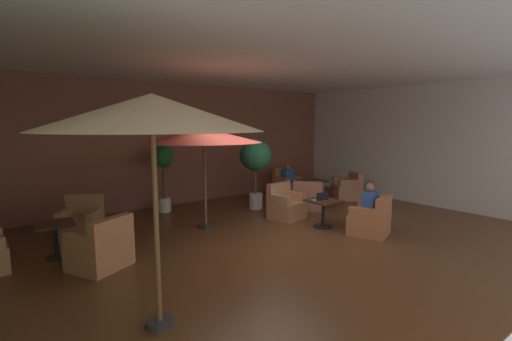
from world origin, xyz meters
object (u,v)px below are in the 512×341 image
Objects in this scene: armchair_front_left_north at (286,206)px; cafe_table_mid_center at (313,185)px; potted_tree_left_corner at (256,159)px; potted_tree_mid_left at (163,166)px; armchair_mid_center_south at (286,186)px; patron_by_window at (370,201)px; armchair_front_right_north at (81,223)px; patio_umbrella_center_beige at (152,114)px; open_laptop at (321,198)px; armchair_mid_center_east at (347,189)px; armchair_front_left_east at (371,220)px; armchair_mid_center_north at (309,198)px; iced_drink_cup at (320,197)px; cafe_table_front_left at (323,207)px; cafe_table_front_right at (55,232)px; patron_blue_shirt at (288,175)px; armchair_front_right_south at (101,249)px; patio_umbrella_tall_red at (204,136)px.

cafe_table_mid_center is (2.11, 1.09, 0.17)m from armchair_front_left_north.
potted_tree_mid_left is at bearing 151.41° from potted_tree_left_corner.
patron_by_window is (-1.50, -4.32, 0.42)m from armchair_mid_center_south.
armchair_front_right_north is 0.38× the size of patio_umbrella_center_beige.
armchair_front_left_north is 2.56× the size of open_laptop.
patio_umbrella_center_beige is (-7.53, -3.26, 2.16)m from armchair_mid_center_east.
armchair_front_left_north is 2.19m from armchair_front_left_east.
armchair_mid_center_south reaches higher than armchair_mid_center_north.
patio_umbrella_center_beige reaches higher than armchair_mid_center_south.
open_laptop is (0.10, -1.08, 0.36)m from armchair_front_left_north.
armchair_front_left_east reaches higher than iced_drink_cup.
armchair_mid_center_east is at bearing 46.08° from armchair_front_left_east.
armchair_mid_center_east is 8.48m from patio_umbrella_center_beige.
armchair_mid_center_south is (2.04, 2.24, -0.01)m from armchair_front_left_north.
potted_tree_mid_left is at bearing 124.01° from iced_drink_cup.
cafe_table_front_left is at bearing 108.99° from armchair_front_left_east.
iced_drink_cup is (-0.36, 1.09, -0.05)m from patron_by_window.
potted_tree_left_corner is (-3.09, 0.75, 1.09)m from armchair_mid_center_east.
armchair_front_left_north reaches higher than cafe_table_front_right.
armchair_front_left_east is 3.63m from potted_tree_left_corner.
open_laptop is (-1.94, -3.27, 0.01)m from patron_blue_shirt.
potted_tree_left_corner is at bearing 93.97° from cafe_table_front_left.
patron_by_window is at bearing 108.99° from armchair_front_left_east.
patio_umbrella_center_beige reaches higher than armchair_front_right_south.
cafe_table_front_left is at bearing -124.74° from armchair_mid_center_north.
cafe_table_front_left is at bearing -28.31° from armchair_front_right_north.
cafe_table_mid_center is 1.16m from armchair_mid_center_east.
cafe_table_front_left is 0.24m from open_laptop.
cafe_table_front_left is at bearing -119.08° from armchair_mid_center_south.
armchair_front_right_south reaches higher than armchair_front_left_east.
armchair_mid_center_north is at bearing -114.07° from armchair_mid_center_south.
potted_tree_mid_left reaches higher than patron_blue_shirt.
potted_tree_left_corner is at bearing -156.09° from patron_blue_shirt.
cafe_table_front_right is 7.19m from cafe_table_mid_center.
patio_umbrella_center_beige reaches higher than cafe_table_front_right.
patron_by_window reaches higher than armchair_mid_center_east.
patio_umbrella_center_beige is (-4.96, -0.59, 2.16)m from armchair_front_left_east.
armchair_front_right_south is 6.82m from cafe_table_mid_center.
patio_umbrella_center_beige reaches higher than potted_tree_left_corner.
iced_drink_cup is (4.63, -2.42, 0.37)m from armchair_front_right_north.
patio_umbrella_tall_red reaches higher than armchair_mid_center_east.
armchair_front_left_east is 5.44m from patio_umbrella_center_beige.
armchair_front_left_east is 5.46m from potted_tree_mid_left.
patio_umbrella_tall_red is at bearing 0.53° from cafe_table_front_right.
potted_tree_mid_left reaches higher than cafe_table_front_right.
armchair_front_left_north is 0.88× the size of armchair_front_right_north.
armchair_mid_center_south is at bearing 24.99° from potted_tree_left_corner.
potted_tree_left_corner is (2.04, 0.79, -0.70)m from patio_umbrella_tall_red.
armchair_mid_center_north is at bearing 28.85° from patio_umbrella_center_beige.
potted_tree_left_corner is 2.49m from open_laptop.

